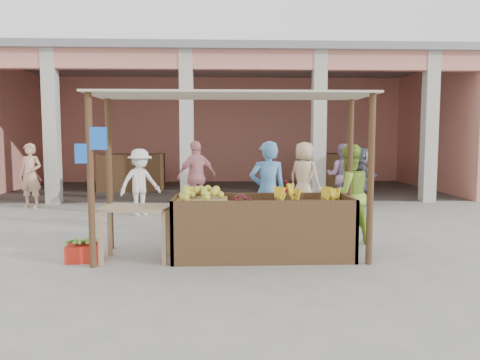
{
  "coord_description": "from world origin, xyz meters",
  "views": [
    {
      "loc": [
        -0.1,
        -6.75,
        1.78
      ],
      "look_at": [
        0.22,
        1.2,
        1.03
      ],
      "focal_mm": 35.0,
      "sensor_mm": 36.0,
      "label": 1
    }
  ],
  "objects_px": {
    "red_crate": "(84,253)",
    "vendor_blue": "(268,188)",
    "fruit_stall": "(262,230)",
    "vendor_green": "(348,192)",
    "side_table": "(135,216)",
    "motorcycle": "(262,204)"
  },
  "relations": [
    {
      "from": "vendor_blue",
      "to": "motorcycle",
      "type": "relative_size",
      "value": 0.98
    },
    {
      "from": "motorcycle",
      "to": "side_table",
      "type": "bearing_deg",
      "value": 138.84
    },
    {
      "from": "fruit_stall",
      "to": "side_table",
      "type": "height_order",
      "value": "fruit_stall"
    },
    {
      "from": "fruit_stall",
      "to": "side_table",
      "type": "bearing_deg",
      "value": -176.68
    },
    {
      "from": "vendor_green",
      "to": "vendor_blue",
      "type": "bearing_deg",
      "value": -21.16
    },
    {
      "from": "side_table",
      "to": "motorcycle",
      "type": "distance_m",
      "value": 2.93
    },
    {
      "from": "fruit_stall",
      "to": "vendor_blue",
      "type": "relative_size",
      "value": 1.43
    },
    {
      "from": "red_crate",
      "to": "vendor_green",
      "type": "xyz_separation_m",
      "value": [
        4.05,
        0.95,
        0.74
      ]
    },
    {
      "from": "vendor_blue",
      "to": "side_table",
      "type": "bearing_deg",
      "value": 27.66
    },
    {
      "from": "red_crate",
      "to": "vendor_blue",
      "type": "bearing_deg",
      "value": 17.73
    },
    {
      "from": "fruit_stall",
      "to": "vendor_blue",
      "type": "height_order",
      "value": "vendor_blue"
    },
    {
      "from": "vendor_green",
      "to": "motorcycle",
      "type": "relative_size",
      "value": 0.93
    },
    {
      "from": "side_table",
      "to": "motorcycle",
      "type": "height_order",
      "value": "motorcycle"
    },
    {
      "from": "fruit_stall",
      "to": "vendor_blue",
      "type": "xyz_separation_m",
      "value": [
        0.18,
        1.01,
        0.51
      ]
    },
    {
      "from": "side_table",
      "to": "vendor_green",
      "type": "xyz_separation_m",
      "value": [
        3.32,
        0.92,
        0.22
      ]
    },
    {
      "from": "fruit_stall",
      "to": "red_crate",
      "type": "xyz_separation_m",
      "value": [
        -2.56,
        -0.13,
        -0.28
      ]
    },
    {
      "from": "motorcycle",
      "to": "vendor_green",
      "type": "bearing_deg",
      "value": -130.51
    },
    {
      "from": "vendor_blue",
      "to": "motorcycle",
      "type": "bearing_deg",
      "value": -91.2
    },
    {
      "from": "fruit_stall",
      "to": "motorcycle",
      "type": "xyz_separation_m",
      "value": [
        0.17,
        2.02,
        0.08
      ]
    },
    {
      "from": "red_crate",
      "to": "vendor_blue",
      "type": "height_order",
      "value": "vendor_blue"
    },
    {
      "from": "red_crate",
      "to": "vendor_green",
      "type": "bearing_deg",
      "value": 8.24
    },
    {
      "from": "red_crate",
      "to": "vendor_green",
      "type": "relative_size",
      "value": 0.27
    }
  ]
}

